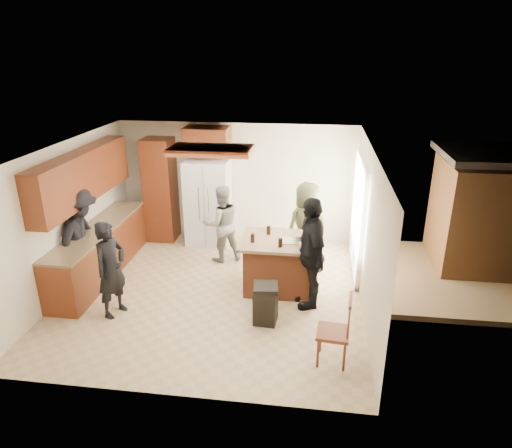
# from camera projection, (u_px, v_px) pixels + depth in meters

# --- Properties ---
(room_shell) EXTENTS (8.00, 5.20, 5.00)m
(room_shell) POSITION_uv_depth(u_px,v_px,m) (460.00, 223.00, 8.53)
(room_shell) COLOR tan
(room_shell) RESTS_ON ground
(person_front_left) EXTENTS (0.58, 0.67, 1.55)m
(person_front_left) POSITION_uv_depth(u_px,v_px,m) (111.00, 269.00, 6.98)
(person_front_left) COLOR black
(person_front_left) RESTS_ON ground
(person_behind_left) EXTENTS (0.87, 0.75, 1.53)m
(person_behind_left) POSITION_uv_depth(u_px,v_px,m) (222.00, 224.00, 8.79)
(person_behind_left) COLOR gray
(person_behind_left) RESTS_ON ground
(person_behind_right) EXTENTS (0.99, 0.88, 1.70)m
(person_behind_right) POSITION_uv_depth(u_px,v_px,m) (307.00, 227.00, 8.40)
(person_behind_right) COLOR #3D4126
(person_behind_right) RESTS_ON ground
(person_side_right) EXTENTS (0.83, 1.19, 1.84)m
(person_side_right) POSITION_uv_depth(u_px,v_px,m) (311.00, 253.00, 7.19)
(person_side_right) COLOR black
(person_side_right) RESTS_ON ground
(person_counter) EXTENTS (0.56, 1.17, 1.79)m
(person_counter) POSITION_uv_depth(u_px,v_px,m) (82.00, 238.00, 7.80)
(person_counter) COLOR black
(person_counter) RESTS_ON ground
(left_cabinetry) EXTENTS (0.64, 3.00, 2.30)m
(left_cabinetry) POSITION_uv_depth(u_px,v_px,m) (94.00, 226.00, 8.16)
(left_cabinetry) COLOR maroon
(left_cabinetry) RESTS_ON ground
(back_wall_units) EXTENTS (1.80, 0.60, 2.45)m
(back_wall_units) POSITION_uv_depth(u_px,v_px,m) (172.00, 178.00, 9.55)
(back_wall_units) COLOR maroon
(back_wall_units) RESTS_ON ground
(refrigerator) EXTENTS (0.90, 0.76, 1.80)m
(refrigerator) POSITION_uv_depth(u_px,v_px,m) (208.00, 202.00, 9.56)
(refrigerator) COLOR white
(refrigerator) RESTS_ON ground
(kitchen_island) EXTENTS (1.28, 1.03, 0.93)m
(kitchen_island) POSITION_uv_depth(u_px,v_px,m) (278.00, 264.00, 7.83)
(kitchen_island) COLOR brown
(kitchen_island) RESTS_ON ground
(island_items) EXTENTS (1.03, 0.61, 0.15)m
(island_items) POSITION_uv_depth(u_px,v_px,m) (291.00, 240.00, 7.52)
(island_items) COLOR silver
(island_items) RESTS_ON kitchen_island
(trash_bin) EXTENTS (0.40, 0.40, 0.63)m
(trash_bin) POSITION_uv_depth(u_px,v_px,m) (266.00, 303.00, 6.92)
(trash_bin) COLOR black
(trash_bin) RESTS_ON ground
(spindle_chair) EXTENTS (0.46, 0.46, 0.99)m
(spindle_chair) POSITION_uv_depth(u_px,v_px,m) (335.00, 333.00, 5.99)
(spindle_chair) COLOR maroon
(spindle_chair) RESTS_ON ground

